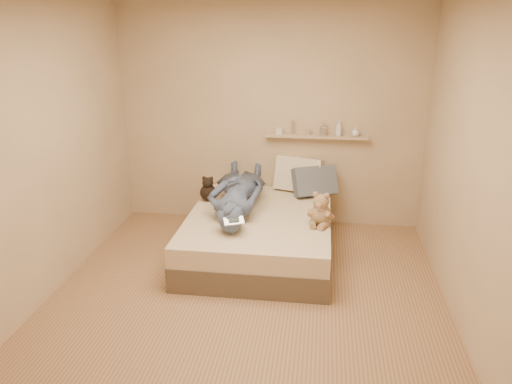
# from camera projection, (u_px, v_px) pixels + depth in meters

# --- Properties ---
(room) EXTENTS (3.80, 3.80, 3.80)m
(room) POSITION_uv_depth(u_px,v_px,m) (245.00, 161.00, 4.11)
(room) COLOR #A07752
(room) RESTS_ON ground
(bed) EXTENTS (1.50, 1.90, 0.45)m
(bed) POSITION_uv_depth(u_px,v_px,m) (260.00, 234.00, 5.34)
(bed) COLOR brown
(bed) RESTS_ON floor
(game_console) EXTENTS (0.21, 0.15, 0.06)m
(game_console) POSITION_uv_depth(u_px,v_px,m) (234.00, 221.00, 4.66)
(game_console) COLOR #AEB0B5
(game_console) RESTS_ON bed
(teddy_bear) EXTENTS (0.28, 0.29, 0.35)m
(teddy_bear) POSITION_uv_depth(u_px,v_px,m) (320.00, 212.00, 4.95)
(teddy_bear) COLOR #987C53
(teddy_bear) RESTS_ON bed
(dark_plush) EXTENTS (0.19, 0.19, 0.29)m
(dark_plush) POSITION_uv_depth(u_px,v_px,m) (208.00, 190.00, 5.62)
(dark_plush) COLOR black
(dark_plush) RESTS_ON bed
(pillow_cream) EXTENTS (0.60, 0.41, 0.43)m
(pillow_cream) POSITION_uv_depth(u_px,v_px,m) (299.00, 175.00, 5.93)
(pillow_cream) COLOR beige
(pillow_cream) RESTS_ON bed
(pillow_grey) EXTENTS (0.57, 0.45, 0.37)m
(pillow_grey) POSITION_uv_depth(u_px,v_px,m) (315.00, 181.00, 5.78)
(pillow_grey) COLOR slate
(pillow_grey) RESTS_ON bed
(person) EXTENTS (0.66, 1.61, 0.38)m
(person) POSITION_uv_depth(u_px,v_px,m) (238.00, 191.00, 5.40)
(person) COLOR slate
(person) RESTS_ON bed
(wall_shelf) EXTENTS (1.20, 0.12, 0.03)m
(wall_shelf) POSITION_uv_depth(u_px,v_px,m) (316.00, 136.00, 5.83)
(wall_shelf) COLOR tan
(wall_shelf) RESTS_ON wall_back
(shelf_bottles) EXTENTS (0.98, 0.09, 0.18)m
(shelf_bottles) POSITION_uv_depth(u_px,v_px,m) (325.00, 130.00, 5.79)
(shelf_bottles) COLOR silver
(shelf_bottles) RESTS_ON wall_shelf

